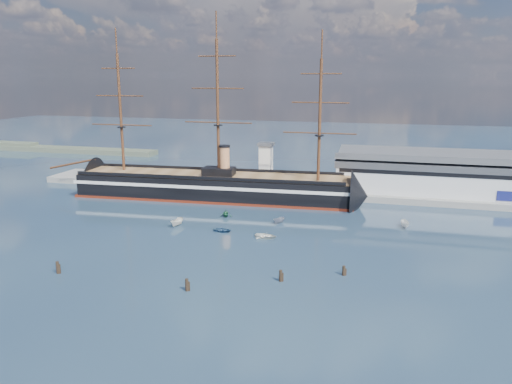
# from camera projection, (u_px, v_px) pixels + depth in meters

# --- Properties ---
(ground) EXTENTS (600.00, 600.00, 0.00)m
(ground) POSITION_uv_depth(u_px,v_px,m) (227.00, 217.00, 140.83)
(ground) COLOR #1B2A41
(ground) RESTS_ON ground
(quay) EXTENTS (180.00, 18.00, 2.00)m
(quay) POSITION_uv_depth(u_px,v_px,m) (287.00, 191.00, 172.11)
(quay) COLOR slate
(quay) RESTS_ON ground
(warehouse) EXTENTS (63.00, 21.00, 11.60)m
(warehouse) POSITION_uv_depth(u_px,v_px,m) (435.00, 173.00, 161.80)
(warehouse) COLOR #B7BABC
(warehouse) RESTS_ON ground
(quay_tower) EXTENTS (5.00, 5.00, 15.00)m
(quay_tower) POSITION_uv_depth(u_px,v_px,m) (266.00, 164.00, 168.85)
(quay_tower) COLOR silver
(quay_tower) RESTS_ON ground
(shoreline) EXTENTS (120.00, 10.00, 4.00)m
(shoreline) POSITION_uv_depth(u_px,v_px,m) (35.00, 148.00, 265.29)
(shoreline) COLOR #3F4C38
(shoreline) RESTS_ON ground
(warship) EXTENTS (113.34, 21.63, 53.94)m
(warship) POSITION_uv_depth(u_px,v_px,m) (208.00, 186.00, 162.03)
(warship) COLOR black
(warship) RESTS_ON ground
(motorboat_a) EXTENTS (6.27, 3.10, 2.40)m
(motorboat_a) POSITION_uv_depth(u_px,v_px,m) (177.00, 226.00, 132.48)
(motorboat_a) COLOR white
(motorboat_a) RESTS_ON ground
(motorboat_b) EXTENTS (1.30, 2.93, 1.34)m
(motorboat_b) POSITION_uv_depth(u_px,v_px,m) (223.00, 232.00, 127.50)
(motorboat_b) COLOR navy
(motorboat_b) RESTS_ON ground
(motorboat_c) EXTENTS (5.19, 3.77, 1.96)m
(motorboat_c) POSITION_uv_depth(u_px,v_px,m) (279.00, 223.00, 134.76)
(motorboat_c) COLOR slate
(motorboat_c) RESTS_ON ground
(motorboat_d) EXTENTS (6.86, 4.52, 2.32)m
(motorboat_d) POSITION_uv_depth(u_px,v_px,m) (226.00, 217.00, 141.25)
(motorboat_d) COLOR #1D5937
(motorboat_d) RESTS_ON ground
(motorboat_e) EXTENTS (1.59, 3.51, 1.60)m
(motorboat_e) POSITION_uv_depth(u_px,v_px,m) (266.00, 238.00, 122.57)
(motorboat_e) COLOR silver
(motorboat_e) RESTS_ON ground
(motorboat_f) EXTENTS (6.11, 2.90, 2.35)m
(motorboat_f) POSITION_uv_depth(u_px,v_px,m) (405.00, 228.00, 130.79)
(motorboat_f) COLOR white
(motorboat_f) RESTS_ON ground
(piling_near_left) EXTENTS (0.64, 0.64, 3.26)m
(piling_near_left) POSITION_uv_depth(u_px,v_px,m) (58.00, 273.00, 100.71)
(piling_near_left) COLOR black
(piling_near_left) RESTS_ON ground
(piling_near_mid) EXTENTS (0.64, 0.64, 3.10)m
(piling_near_mid) POSITION_uv_depth(u_px,v_px,m) (187.00, 291.00, 92.55)
(piling_near_mid) COLOR black
(piling_near_mid) RESTS_ON ground
(piling_near_right) EXTENTS (0.64, 0.64, 3.01)m
(piling_near_right) POSITION_uv_depth(u_px,v_px,m) (281.00, 281.00, 96.83)
(piling_near_right) COLOR black
(piling_near_right) RESTS_ON ground
(piling_far_right) EXTENTS (0.64, 0.64, 2.70)m
(piling_far_right) POSITION_uv_depth(u_px,v_px,m) (344.00, 275.00, 99.76)
(piling_far_right) COLOR black
(piling_far_right) RESTS_ON ground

